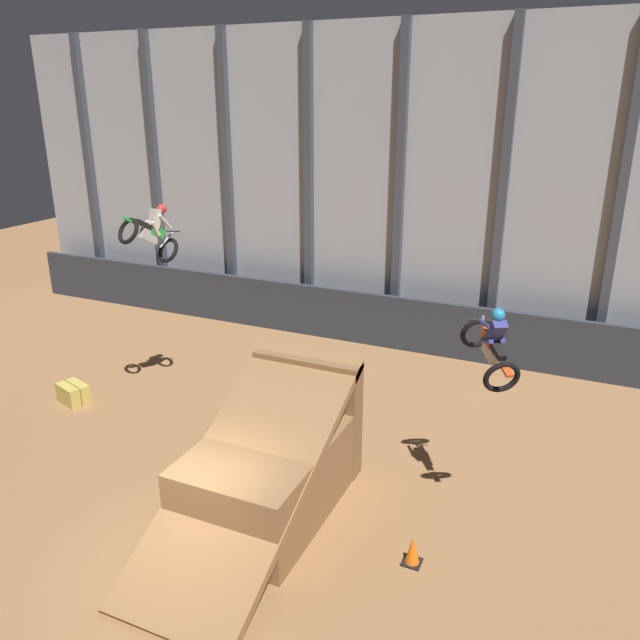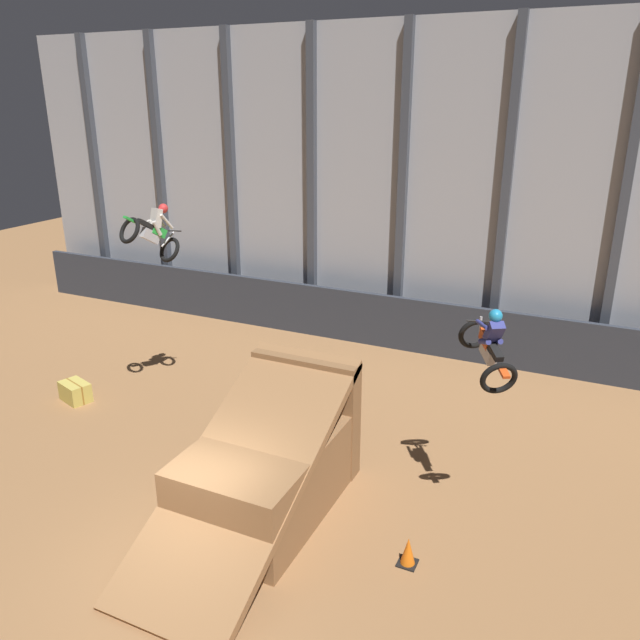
# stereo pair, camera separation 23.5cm
# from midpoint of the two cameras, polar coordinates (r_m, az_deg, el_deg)

# --- Properties ---
(ground_plane) EXTENTS (60.00, 60.00, 0.00)m
(ground_plane) POSITION_cam_midpoint_polar(r_m,az_deg,el_deg) (13.06, -12.20, -20.39)
(ground_plane) COLOR #996B42
(arena_back_wall) EXTENTS (32.00, 0.40, 10.69)m
(arena_back_wall) POSITION_cam_midpoint_polar(r_m,az_deg,el_deg) (21.70, 7.10, 11.71)
(arena_back_wall) COLOR #A3A8B2
(arena_back_wall) RESTS_ON ground_plane
(lower_barrier) EXTENTS (31.36, 0.20, 1.89)m
(lower_barrier) POSITION_cam_midpoint_polar(r_m,az_deg,el_deg) (21.82, 5.82, -0.13)
(lower_barrier) COLOR #2D333D
(lower_barrier) RESTS_ON ground_plane
(dirt_ramp) EXTENTS (2.56, 5.96, 2.96)m
(dirt_ramp) POSITION_cam_midpoint_polar(r_m,az_deg,el_deg) (13.63, -4.72, -12.87)
(dirt_ramp) COLOR olive
(dirt_ramp) RESTS_ON ground_plane
(rider_bike_left_air) EXTENTS (1.14, 1.80, 1.68)m
(rider_bike_left_air) POSITION_cam_midpoint_polar(r_m,az_deg,el_deg) (17.44, -15.53, 7.69)
(rider_bike_left_air) COLOR black
(rider_bike_right_air) EXTENTS (1.49, 1.80, 1.63)m
(rider_bike_right_air) POSITION_cam_midpoint_polar(r_m,az_deg,el_deg) (12.67, 14.90, -2.27)
(rider_bike_right_air) COLOR black
(traffic_cone_near_ramp) EXTENTS (0.36, 0.36, 0.58)m
(traffic_cone_near_ramp) POSITION_cam_midpoint_polar(r_m,az_deg,el_deg) (17.55, 1.20, -7.54)
(traffic_cone_near_ramp) COLOR black
(traffic_cone_near_ramp) RESTS_ON ground_plane
(traffic_cone_arena_edge) EXTENTS (0.36, 0.36, 0.58)m
(traffic_cone_arena_edge) POSITION_cam_midpoint_polar(r_m,az_deg,el_deg) (12.60, 7.90, -20.16)
(traffic_cone_arena_edge) COLOR black
(traffic_cone_arena_edge) RESTS_ON ground_plane
(hay_bale_trackside) EXTENTS (1.04, 0.85, 0.57)m
(hay_bale_trackside) POSITION_cam_midpoint_polar(r_m,az_deg,el_deg) (19.45, -21.95, -6.23)
(hay_bale_trackside) COLOR #CCB751
(hay_bale_trackside) RESTS_ON ground_plane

